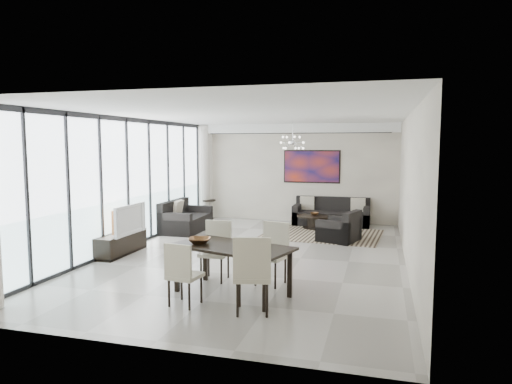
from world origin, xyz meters
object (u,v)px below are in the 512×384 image
(television, at_px, (126,219))
(coffee_table, at_px, (316,221))
(sofa_main, at_px, (331,216))
(tv_console, at_px, (121,243))
(dining_table, at_px, (232,251))

(television, bearing_deg, coffee_table, -37.41)
(sofa_main, bearing_deg, tv_console, -129.77)
(coffee_table, xyz_separation_m, television, (-3.38, -4.14, 0.55))
(television, bearing_deg, sofa_main, -36.42)
(coffee_table, height_order, tv_console, tv_console)
(sofa_main, bearing_deg, coffee_table, -120.77)
(tv_console, xyz_separation_m, dining_table, (3.08, -1.85, 0.45))
(dining_table, bearing_deg, sofa_main, 82.80)
(coffee_table, bearing_deg, sofa_main, 59.23)
(coffee_table, distance_m, television, 5.37)
(coffee_table, distance_m, sofa_main, 0.72)
(television, bearing_deg, tv_console, 70.44)
(coffee_table, bearing_deg, television, -129.22)
(television, xyz_separation_m, dining_table, (2.92, -1.79, -0.08))
(sofa_main, relative_size, television, 1.99)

